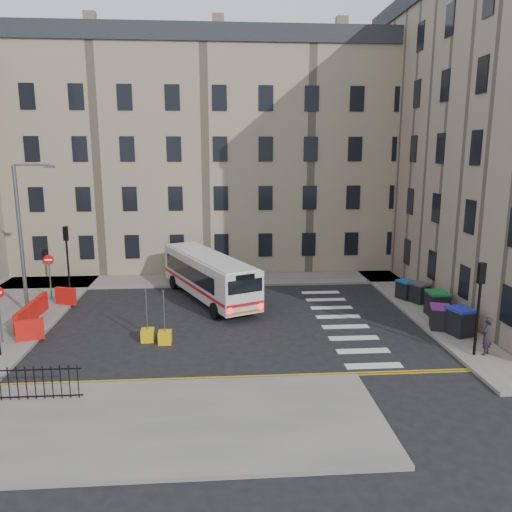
{
  "coord_description": "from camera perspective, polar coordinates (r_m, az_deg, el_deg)",
  "views": [
    {
      "loc": [
        -2.38,
        -25.11,
        8.79
      ],
      "look_at": [
        -0.33,
        2.55,
        3.0
      ],
      "focal_mm": 35.0,
      "sensor_mm": 36.0,
      "label": 1
    }
  ],
  "objects": [
    {
      "name": "pedestrian",
      "position": [
        24.02,
        24.85,
        -8.28
      ],
      "size": [
        0.73,
        0.72,
        1.7
      ],
      "primitive_type": "imported",
      "rotation": [
        0.0,
        0.0,
        3.89
      ],
      "color": "black",
      "rests_on": "pavement_east"
    },
    {
      "name": "wheelie_bin_b",
      "position": [
        26.62,
        20.26,
        -6.56
      ],
      "size": [
        1.21,
        1.3,
        1.18
      ],
      "rotation": [
        0.0,
        0.0,
        -0.31
      ],
      "color": "black",
      "rests_on": "pavement_east"
    },
    {
      "name": "bollard_yellow",
      "position": [
        24.43,
        -12.27,
        -8.83
      ],
      "size": [
        0.62,
        0.62,
        0.6
      ],
      "primitive_type": "cube",
      "rotation": [
        0.0,
        0.0,
        0.04
      ],
      "color": "gold",
      "rests_on": "ground"
    },
    {
      "name": "pavement_west",
      "position": [
        29.89,
        -27.08,
        -6.51
      ],
      "size": [
        6.0,
        22.0,
        0.15
      ],
      "primitive_type": "cube",
      "color": "slate",
      "rests_on": "ground"
    },
    {
      "name": "wheelie_bin_c",
      "position": [
        28.63,
        19.98,
        -5.11
      ],
      "size": [
        1.1,
        1.25,
        1.33
      ],
      "rotation": [
        0.0,
        0.0,
        -0.05
      ],
      "color": "black",
      "rests_on": "pavement_east"
    },
    {
      "name": "wheelie_bin_a",
      "position": [
        26.11,
        22.32,
        -6.9
      ],
      "size": [
        1.34,
        1.45,
        1.33
      ],
      "rotation": [
        0.0,
        0.0,
        0.29
      ],
      "color": "black",
      "rests_on": "pavement_east"
    },
    {
      "name": "pavement_east",
      "position": [
        32.45,
        16.51,
        -4.29
      ],
      "size": [
        2.4,
        26.0,
        0.15
      ],
      "primitive_type": "cube",
      "color": "slate",
      "rests_on": "ground"
    },
    {
      "name": "pavement_north",
      "position": [
        35.01,
        -10.04,
        -2.81
      ],
      "size": [
        36.0,
        3.2,
        0.15
      ],
      "primitive_type": "cube",
      "color": "slate",
      "rests_on": "ground"
    },
    {
      "name": "streetlamp",
      "position": [
        29.46,
        -25.32,
        1.95
      ],
      "size": [
        0.5,
        0.22,
        8.14
      ],
      "color": "#595B5E",
      "rests_on": "pavement_west"
    },
    {
      "name": "no_entry_north",
      "position": [
        32.01,
        -22.56,
        -1.24
      ],
      "size": [
        0.6,
        0.08,
        3.0
      ],
      "color": "#595B5E",
      "rests_on": "pavement_west"
    },
    {
      "name": "wheelie_bin_e",
      "position": [
        31.29,
        16.78,
        -3.68
      ],
      "size": [
        1.2,
        1.27,
        1.12
      ],
      "rotation": [
        0.0,
        0.0,
        0.39
      ],
      "color": "black",
      "rests_on": "pavement_east"
    },
    {
      "name": "terrace_north",
      "position": [
        40.88,
        -10.94,
        11.34
      ],
      "size": [
        38.3,
        10.8,
        17.2
      ],
      "color": "gray",
      "rests_on": "ground"
    },
    {
      "name": "bollard_chevron",
      "position": [
        24.0,
        -10.36,
        -9.13
      ],
      "size": [
        0.6,
        0.6,
        0.6
      ],
      "primitive_type": "cube",
      "rotation": [
        0.0,
        0.0,
        -0.0
      ],
      "color": "#E2A90D",
      "rests_on": "ground"
    },
    {
      "name": "pavement_sw",
      "position": [
        18.05,
        -19.46,
        -17.82
      ],
      "size": [
        20.0,
        6.0,
        0.15
      ],
      "primitive_type": "cube",
      "color": "slate",
      "rests_on": "ground"
    },
    {
      "name": "bus",
      "position": [
        30.21,
        -5.46,
        -2.13
      ],
      "size": [
        6.01,
        9.89,
        2.68
      ],
      "rotation": [
        0.0,
        0.0,
        0.42
      ],
      "color": "silver",
      "rests_on": "ground"
    },
    {
      "name": "ground",
      "position": [
        26.72,
        1.12,
        -7.42
      ],
      "size": [
        120.0,
        120.0,
        0.0
      ],
      "primitive_type": "plane",
      "color": "black",
      "rests_on": "ground"
    },
    {
      "name": "wheelie_bin_d",
      "position": [
        30.77,
        18.16,
        -4.0
      ],
      "size": [
        1.26,
        1.33,
        1.15
      ],
      "rotation": [
        0.0,
        0.0,
        0.43
      ],
      "color": "black",
      "rests_on": "pavement_east"
    },
    {
      "name": "roadworks_barriers",
      "position": [
        28.5,
        -23.55,
        -5.83
      ],
      "size": [
        1.66,
        6.26,
        1.0
      ],
      "color": "red",
      "rests_on": "pavement_west"
    },
    {
      "name": "traffic_light_nw",
      "position": [
        33.57,
        -20.81,
        0.85
      ],
      "size": [
        0.28,
        0.22,
        4.1
      ],
      "color": "black",
      "rests_on": "pavement_west"
    },
    {
      "name": "traffic_light_east",
      "position": [
        23.24,
        24.19,
        -4.03
      ],
      "size": [
        0.28,
        0.22,
        4.1
      ],
      "color": "black",
      "rests_on": "pavement_east"
    }
  ]
}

